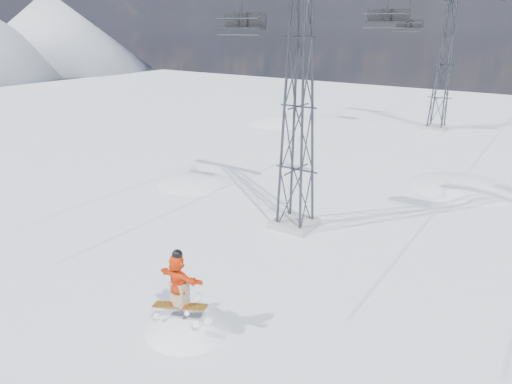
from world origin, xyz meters
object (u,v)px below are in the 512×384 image
lift_chair_near (242,22)px  lift_tower_far (444,65)px  lift_tower_near (298,107)px  snowboarder_jump (191,370)px

lift_chair_near → lift_tower_far: bearing=85.1°
lift_tower_near → lift_chair_near: size_ratio=4.45×
snowboarder_jump → lift_chair_near: size_ratio=2.62×
lift_chair_near → lift_tower_near: bearing=22.0°
snowboarder_jump → lift_tower_near: bearing=96.9°
lift_tower_near → lift_chair_near: bearing=-158.0°
snowboarder_jump → lift_chair_near: bearing=113.4°
snowboarder_jump → lift_chair_near: lift_chair_near is taller
lift_tower_far → snowboarder_jump: (1.00, -33.30, -7.10)m
lift_tower_near → lift_tower_far: same height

